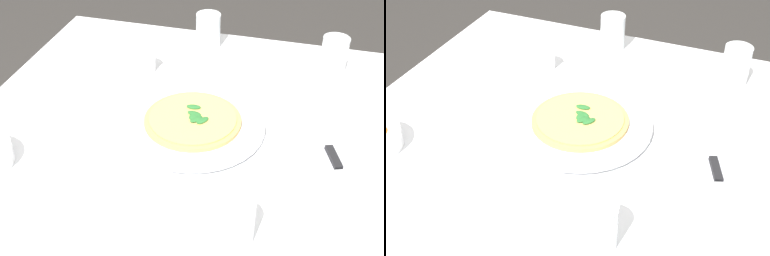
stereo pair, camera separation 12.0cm
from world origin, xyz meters
The scene contains 9 objects.
dining_table centered at (0.00, 0.00, 0.60)m, with size 1.14×1.14×0.73m.
pizza_plate centered at (-0.05, -0.01, 0.74)m, with size 0.35×0.35×0.02m.
pizza centered at (-0.05, -0.01, 0.76)m, with size 0.24×0.24×0.02m.
coffee_cup_back_corner centered at (-0.27, -0.22, 0.76)m, with size 0.13×0.13×0.07m.
water_glass_far_right centered at (0.27, 0.16, 0.78)m, with size 0.07×0.07×0.10m.
water_glass_left_edge centered at (-0.40, 0.30, 0.78)m, with size 0.07×0.07×0.11m.
water_glass_far_left centered at (-0.47, -0.08, 0.78)m, with size 0.07×0.07×0.11m.
napkin_folded centered at (0.05, 0.34, 0.74)m, with size 0.25×0.19×0.02m.
dinner_knife centered at (0.05, 0.34, 0.76)m, with size 0.19×0.09×0.01m.
Camera 2 is at (0.86, 0.36, 1.48)m, focal length 47.46 mm.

